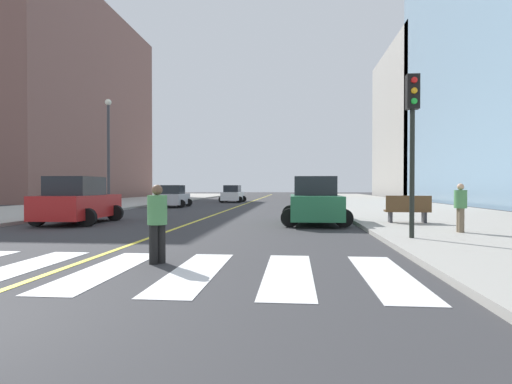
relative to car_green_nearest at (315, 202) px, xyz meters
The scene contains 15 objects.
sidewalk_kerb_east 8.74m from the car_green_nearest, 39.45° to the left, with size 10.00×120.00×0.15m, color #9E9B93.
sidewalk_kerb_west 18.55m from the car_green_nearest, 162.64° to the left, with size 10.00×120.00×0.15m, color #9E9B93.
crosswalk_paint 11.86m from the car_green_nearest, 117.63° to the right, with size 13.50×4.00×0.01m.
lane_divider_paint 26.13m from the car_green_nearest, 102.12° to the left, with size 0.16×80.00×0.01m, color yellow.
parking_garage_concrete 53.75m from the car_green_nearest, 64.91° to the left, with size 18.00×24.00×22.87m, color #9E9B93.
low_rise_brick_west 46.98m from the car_green_nearest, 135.15° to the left, with size 16.00×32.00×24.58m, color brown.
car_green_nearest is the anchor object (origin of this frame).
car_red_second 10.48m from the car_green_nearest, behind, with size 3.01×4.71×2.07m.
car_white_third 24.98m from the car_green_nearest, 106.85° to the left, with size 2.55×3.99×1.76m.
car_silver_fourth 17.17m from the car_green_nearest, 127.34° to the left, with size 2.51×3.94×1.74m.
traffic_light_near_corner 6.90m from the car_green_nearest, 66.82° to the right, with size 0.36×0.41×4.74m.
park_bench 3.85m from the car_green_nearest, 11.52° to the right, with size 1.82×0.62×1.12m.
pedestrian_crossing 10.40m from the car_green_nearest, 111.36° to the right, with size 0.42×0.42×1.69m.
pedestrian_waiting_east 6.19m from the car_green_nearest, 43.10° to the right, with size 0.39×0.39×1.59m.
street_lamp 17.06m from the car_green_nearest, 145.67° to the left, with size 0.44×0.44×7.55m.
Camera 1 is at (4.62, -3.80, 1.65)m, focal length 29.05 mm.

